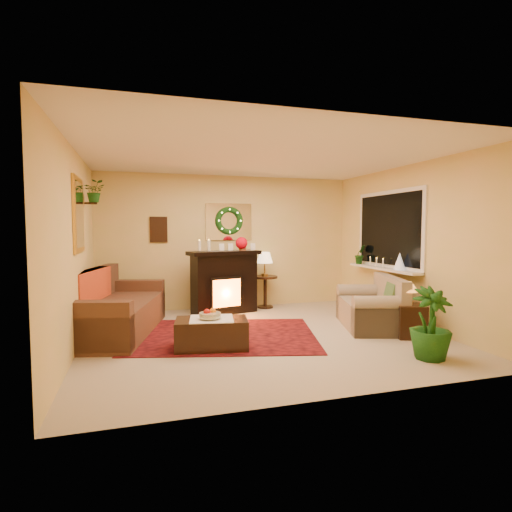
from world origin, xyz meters
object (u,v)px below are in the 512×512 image
object	(u,v)px
sofa	(117,305)
loveseat	(370,301)
fireplace	(224,284)
end_table_square	(410,319)
side_table_round	(265,291)
coffee_table	(212,333)

from	to	relation	value
sofa	loveseat	world-z (taller)	sofa
fireplace	end_table_square	distance (m)	3.26
side_table_round	end_table_square	distance (m)	2.96
side_table_round	end_table_square	xyz separation A→B (m)	(1.35, -2.63, -0.05)
loveseat	side_table_round	size ratio (longest dim) A/B	2.22
sofa	end_table_square	distance (m)	4.30
fireplace	loveseat	bearing A→B (deg)	-53.04
loveseat	end_table_square	distance (m)	0.75
loveseat	coffee_table	distance (m)	2.67
fireplace	sofa	bearing A→B (deg)	-166.00
coffee_table	side_table_round	bearing A→B (deg)	67.63
loveseat	coffee_table	xyz separation A→B (m)	(-2.63, -0.43, -0.21)
sofa	end_table_square	bearing A→B (deg)	-4.73
fireplace	loveseat	xyz separation A→B (m)	(2.01, -1.66, -0.13)
loveseat	side_table_round	distance (m)	2.24
sofa	fireplace	world-z (taller)	fireplace
end_table_square	fireplace	bearing A→B (deg)	133.41
loveseat	end_table_square	xyz separation A→B (m)	(0.22, -0.70, -0.15)
side_table_round	end_table_square	bearing A→B (deg)	-62.83
side_table_round	fireplace	bearing A→B (deg)	-162.86
sofa	end_table_square	xyz separation A→B (m)	(4.06, -1.41, -0.16)
end_table_square	coffee_table	distance (m)	2.86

